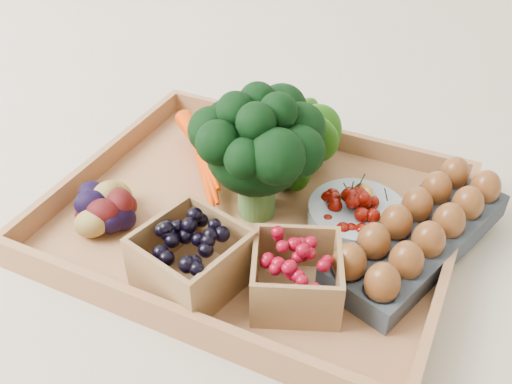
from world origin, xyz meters
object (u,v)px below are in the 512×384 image
at_px(cherry_bowl, 356,217).
at_px(egg_carton, 418,240).
at_px(tray, 256,220).
at_px(broccoli, 257,173).

xyz_separation_m(cherry_bowl, egg_carton, (0.09, -0.01, -0.00)).
distance_m(tray, broccoli, 0.08).
height_order(broccoli, egg_carton, broccoli).
bearing_deg(broccoli, egg_carton, 5.20).
relative_size(tray, egg_carton, 1.83).
bearing_deg(egg_carton, tray, -153.02).
height_order(tray, cherry_bowl, cherry_bowl).
xyz_separation_m(broccoli, cherry_bowl, (0.14, 0.03, -0.05)).
relative_size(broccoli, cherry_bowl, 1.32).
xyz_separation_m(tray, cherry_bowl, (0.14, 0.04, 0.03)).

